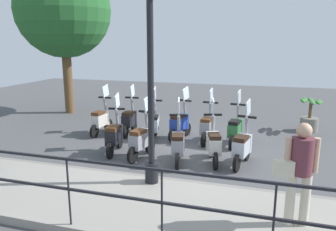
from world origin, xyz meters
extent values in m
plane|color=#4C4C4F|center=(0.00, 0.00, 0.00)|extent=(28.00, 28.00, 0.00)
cube|color=gray|center=(-3.20, 0.00, 0.07)|extent=(2.20, 20.00, 0.15)
cube|color=gray|center=(-2.15, 0.00, 0.07)|extent=(0.10, 20.00, 0.15)
cube|color=black|center=(-4.20, 0.00, 1.20)|extent=(0.04, 16.00, 0.04)
cube|color=black|center=(-4.20, 0.00, 0.73)|extent=(0.04, 16.00, 0.04)
cylinder|color=black|center=(-4.20, -2.18, 0.68)|extent=(0.03, 0.03, 1.05)
cylinder|color=black|center=(-4.20, -0.73, 0.68)|extent=(0.03, 0.03, 1.05)
cylinder|color=black|center=(-4.20, 0.73, 0.68)|extent=(0.03, 0.03, 1.05)
cylinder|color=black|center=(-2.40, 0.06, 0.35)|extent=(0.26, 0.26, 0.40)
cylinder|color=black|center=(-2.40, 0.06, 2.19)|extent=(0.12, 0.12, 4.08)
cylinder|color=beige|center=(-3.20, -2.65, 0.56)|extent=(0.14, 0.14, 0.82)
cylinder|color=beige|center=(-3.24, -2.44, 0.56)|extent=(0.14, 0.14, 0.82)
cylinder|color=brown|center=(-3.22, -2.55, 1.25)|extent=(0.38, 0.38, 0.55)
sphere|color=tan|center=(-3.22, -2.55, 1.63)|extent=(0.22, 0.22, 0.22)
cylinder|color=tan|center=(-3.17, -2.74, 1.26)|extent=(0.09, 0.09, 0.52)
cylinder|color=tan|center=(-3.26, -2.35, 1.26)|extent=(0.09, 0.09, 0.52)
cube|color=beige|center=(-3.33, -2.31, 1.07)|extent=(0.20, 0.30, 0.24)
cylinder|color=brown|center=(3.35, 5.64, 1.33)|extent=(0.36, 0.36, 2.67)
sphere|color=#235B28|center=(3.35, 5.64, 4.03)|extent=(3.64, 3.64, 3.64)
cylinder|color=slate|center=(3.09, -3.42, 0.23)|extent=(0.56, 0.56, 0.45)
cylinder|color=brown|center=(3.09, -3.42, 0.70)|extent=(0.10, 0.10, 0.50)
ellipsoid|color=#387A33|center=(3.34, -3.42, 1.00)|extent=(0.56, 0.16, 0.10)
ellipsoid|color=#387A33|center=(2.84, -3.42, 1.00)|extent=(0.56, 0.16, 0.10)
ellipsoid|color=#387A33|center=(3.09, -3.17, 1.00)|extent=(0.56, 0.16, 0.10)
ellipsoid|color=#387A33|center=(3.09, -3.67, 1.00)|extent=(0.56, 0.16, 0.10)
ellipsoid|color=#387A33|center=(3.27, -3.24, 1.00)|extent=(0.56, 0.16, 0.10)
ellipsoid|color=#387A33|center=(2.91, -3.60, 1.00)|extent=(0.56, 0.16, 0.10)
cylinder|color=black|center=(-0.21, -1.64, 0.20)|extent=(0.41, 0.16, 0.40)
cylinder|color=black|center=(-1.02, -1.47, 0.20)|extent=(0.41, 0.16, 0.40)
cube|color=#B7BCC6|center=(-0.70, -1.54, 0.48)|extent=(0.64, 0.40, 0.36)
cube|color=#B7BCC6|center=(-0.42, -1.60, 0.50)|extent=(0.18, 0.32, 0.44)
cube|color=black|center=(-0.77, -1.53, 0.71)|extent=(0.44, 0.34, 0.10)
cylinder|color=gray|center=(-0.36, -1.61, 0.85)|extent=(0.19, 0.11, 0.55)
cube|color=black|center=(-0.36, -1.61, 1.13)|extent=(0.15, 0.44, 0.05)
cube|color=silver|center=(-0.30, -1.62, 1.33)|extent=(0.39, 0.11, 0.42)
cylinder|color=black|center=(-0.22, -0.76, 0.20)|extent=(0.41, 0.19, 0.40)
cylinder|color=black|center=(-1.02, -0.99, 0.20)|extent=(0.41, 0.19, 0.40)
cube|color=beige|center=(-0.70, -0.90, 0.48)|extent=(0.65, 0.44, 0.36)
cube|color=beige|center=(-0.42, -0.82, 0.50)|extent=(0.20, 0.32, 0.44)
cube|color=black|center=(-0.77, -0.92, 0.71)|extent=(0.46, 0.36, 0.10)
cylinder|color=gray|center=(-0.37, -0.80, 0.85)|extent=(0.20, 0.12, 0.55)
cube|color=black|center=(-0.37, -0.80, 1.13)|extent=(0.18, 0.44, 0.05)
cube|color=silver|center=(-0.31, -0.79, 1.33)|extent=(0.38, 0.14, 0.42)
cylinder|color=black|center=(-0.50, 0.01, 0.20)|extent=(0.41, 0.16, 0.40)
cylinder|color=black|center=(-1.31, -0.17, 0.20)|extent=(0.41, 0.16, 0.40)
cube|color=gray|center=(-0.99, -0.10, 0.48)|extent=(0.65, 0.40, 0.36)
cube|color=gray|center=(-0.71, -0.03, 0.50)|extent=(0.18, 0.32, 0.44)
cube|color=black|center=(-1.06, -0.11, 0.71)|extent=(0.45, 0.34, 0.10)
cylinder|color=gray|center=(-0.65, -0.02, 0.85)|extent=(0.19, 0.11, 0.55)
cube|color=black|center=(-0.65, -0.02, 1.13)|extent=(0.15, 0.44, 0.05)
cube|color=silver|center=(-0.59, -0.01, 1.33)|extent=(0.39, 0.11, 0.42)
cylinder|color=black|center=(-0.38, 0.82, 0.20)|extent=(0.41, 0.15, 0.40)
cylinder|color=black|center=(-1.20, 0.97, 0.20)|extent=(0.41, 0.15, 0.40)
cube|color=gray|center=(-0.87, 0.91, 0.48)|extent=(0.64, 0.38, 0.36)
cube|color=gray|center=(-0.59, 0.85, 0.50)|extent=(0.17, 0.32, 0.44)
cube|color=#4C2D19|center=(-0.94, 0.92, 0.71)|extent=(0.44, 0.33, 0.10)
cylinder|color=gray|center=(-0.53, 0.84, 0.85)|extent=(0.19, 0.10, 0.55)
cube|color=black|center=(-0.53, 0.84, 1.13)|extent=(0.14, 0.44, 0.05)
cube|color=silver|center=(-0.47, 0.83, 1.33)|extent=(0.39, 0.10, 0.42)
cylinder|color=black|center=(-0.24, 1.76, 0.20)|extent=(0.41, 0.14, 0.40)
cylinder|color=black|center=(-1.06, 1.64, 0.20)|extent=(0.41, 0.14, 0.40)
cube|color=black|center=(-0.73, 1.68, 0.48)|extent=(0.63, 0.36, 0.36)
cube|color=black|center=(-0.44, 1.73, 0.50)|extent=(0.16, 0.31, 0.44)
cube|color=#4C2D19|center=(-0.80, 1.67, 0.71)|extent=(0.43, 0.32, 0.10)
cylinder|color=gray|center=(-0.38, 1.74, 0.85)|extent=(0.19, 0.10, 0.55)
cube|color=black|center=(-0.38, 1.74, 1.13)|extent=(0.12, 0.44, 0.05)
cube|color=silver|center=(-0.32, 1.74, 1.33)|extent=(0.39, 0.09, 0.42)
cylinder|color=black|center=(1.29, -1.30, 0.20)|extent=(0.41, 0.13, 0.40)
cylinder|color=black|center=(0.46, -1.20, 0.20)|extent=(0.41, 0.13, 0.40)
cube|color=#2D6B38|center=(0.79, -1.24, 0.48)|extent=(0.63, 0.35, 0.36)
cube|color=#2D6B38|center=(1.08, -1.28, 0.50)|extent=(0.16, 0.31, 0.44)
cube|color=black|center=(0.72, -1.23, 0.71)|extent=(0.43, 0.31, 0.10)
cylinder|color=gray|center=(1.14, -1.29, 0.85)|extent=(0.19, 0.09, 0.55)
cube|color=black|center=(1.14, -1.29, 1.13)|extent=(0.11, 0.44, 0.05)
cube|color=silver|center=(1.20, -1.29, 1.33)|extent=(0.39, 0.08, 0.42)
cylinder|color=black|center=(1.37, -0.50, 0.20)|extent=(0.40, 0.11, 0.40)
cylinder|color=black|center=(0.54, -0.43, 0.20)|extent=(0.40, 0.11, 0.40)
cube|color=gray|center=(0.87, -0.46, 0.48)|extent=(0.62, 0.32, 0.36)
cube|color=gray|center=(1.16, -0.48, 0.50)|extent=(0.14, 0.31, 0.44)
cube|color=#4C2D19|center=(0.80, -0.45, 0.71)|extent=(0.42, 0.29, 0.10)
cylinder|color=gray|center=(1.22, -0.49, 0.85)|extent=(0.19, 0.08, 0.55)
cube|color=black|center=(1.22, -0.49, 1.13)|extent=(0.09, 0.44, 0.05)
cube|color=silver|center=(1.28, -0.49, 1.33)|extent=(0.39, 0.06, 0.42)
cylinder|color=black|center=(1.47, 0.27, 0.20)|extent=(0.41, 0.19, 0.40)
cylinder|color=black|center=(0.67, 0.50, 0.20)|extent=(0.41, 0.19, 0.40)
cube|color=navy|center=(0.99, 0.41, 0.48)|extent=(0.65, 0.43, 0.36)
cube|color=navy|center=(1.27, 0.33, 0.50)|extent=(0.20, 0.32, 0.44)
cube|color=black|center=(0.92, 0.43, 0.71)|extent=(0.46, 0.36, 0.10)
cylinder|color=gray|center=(1.32, 0.31, 0.85)|extent=(0.19, 0.12, 0.55)
cube|color=black|center=(1.32, 0.31, 1.13)|extent=(0.18, 0.44, 0.05)
cube|color=silver|center=(1.38, 0.30, 1.33)|extent=(0.38, 0.13, 0.42)
cylinder|color=black|center=(1.21, 1.20, 0.20)|extent=(0.41, 0.16, 0.40)
cylinder|color=black|center=(0.40, 1.03, 0.20)|extent=(0.41, 0.16, 0.40)
cube|color=#B7BCC6|center=(0.72, 1.10, 0.48)|extent=(0.65, 0.40, 0.36)
cube|color=#B7BCC6|center=(1.00, 1.16, 0.50)|extent=(0.18, 0.32, 0.44)
cube|color=black|center=(0.65, 1.08, 0.71)|extent=(0.45, 0.34, 0.10)
cylinder|color=gray|center=(1.06, 1.17, 0.85)|extent=(0.19, 0.11, 0.55)
cube|color=black|center=(1.06, 1.17, 1.13)|extent=(0.15, 0.44, 0.05)
cube|color=silver|center=(1.12, 1.18, 1.33)|extent=(0.39, 0.11, 0.42)
cylinder|color=black|center=(1.49, 2.04, 0.20)|extent=(0.40, 0.11, 0.40)
cylinder|color=black|center=(0.66, 1.98, 0.20)|extent=(0.40, 0.11, 0.40)
cube|color=black|center=(0.99, 2.00, 0.48)|extent=(0.62, 0.32, 0.36)
cube|color=black|center=(1.28, 2.02, 0.50)|extent=(0.14, 0.31, 0.44)
cube|color=black|center=(0.92, 2.00, 0.71)|extent=(0.42, 0.29, 0.10)
cylinder|color=gray|center=(1.34, 2.03, 0.85)|extent=(0.19, 0.08, 0.55)
cube|color=black|center=(1.34, 2.03, 1.13)|extent=(0.09, 0.44, 0.05)
cube|color=silver|center=(1.40, 2.03, 1.33)|extent=(0.39, 0.06, 0.42)
cylinder|color=black|center=(1.25, 2.84, 0.20)|extent=(0.40, 0.11, 0.40)
cylinder|color=black|center=(0.42, 2.89, 0.20)|extent=(0.40, 0.11, 0.40)
cube|color=beige|center=(0.75, 2.87, 0.48)|extent=(0.62, 0.32, 0.36)
cube|color=beige|center=(1.04, 2.86, 0.50)|extent=(0.14, 0.31, 0.44)
cube|color=#4C2D19|center=(0.68, 2.88, 0.71)|extent=(0.42, 0.29, 0.10)
cylinder|color=gray|center=(1.10, 2.85, 0.85)|extent=(0.19, 0.08, 0.55)
cube|color=black|center=(1.10, 2.85, 1.13)|extent=(0.09, 0.44, 0.05)
cube|color=silver|center=(1.16, 2.85, 1.33)|extent=(0.39, 0.05, 0.42)
camera|label=1|loc=(-8.08, -1.97, 2.88)|focal=35.00mm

